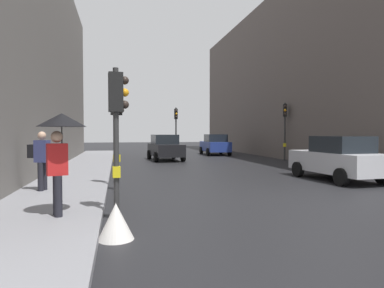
% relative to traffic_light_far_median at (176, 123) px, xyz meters
% --- Properties ---
extents(ground_plane, '(120.00, 120.00, 0.00)m').
position_rel_traffic_light_far_median_xyz_m(ground_plane, '(0.87, -19.69, -2.72)').
color(ground_plane, black).
extents(sidewalk_kerb, '(2.63, 40.00, 0.16)m').
position_rel_traffic_light_far_median_xyz_m(sidewalk_kerb, '(-6.34, -13.69, -2.64)').
color(sidewalk_kerb, gray).
rests_on(sidewalk_kerb, ground).
extents(building_facade_right, '(12.00, 32.22, 12.41)m').
position_rel_traffic_light_far_median_xyz_m(building_facade_right, '(12.77, -1.72, 3.48)').
color(building_facade_right, '#5B514C').
rests_on(building_facade_right, ground).
extents(traffic_light_far_median, '(0.25, 0.43, 3.95)m').
position_rel_traffic_light_far_median_xyz_m(traffic_light_far_median, '(0.00, 0.00, 0.00)').
color(traffic_light_far_median, '#2D2D2D').
rests_on(traffic_light_far_median, ground).
extents(traffic_light_mid_street, '(0.34, 0.45, 3.93)m').
position_rel_traffic_light_far_median_xyz_m(traffic_light_mid_street, '(6.46, -6.27, -0.01)').
color(traffic_light_mid_street, '#2D2D2D').
rests_on(traffic_light_mid_street, ground).
extents(traffic_light_near_left, '(0.44, 0.27, 3.28)m').
position_rel_traffic_light_far_median_xyz_m(traffic_light_near_left, '(-4.70, -20.19, -0.46)').
color(traffic_light_near_left, '#2D2D2D').
rests_on(traffic_light_near_left, ground).
extents(traffic_light_near_right, '(0.44, 0.37, 3.41)m').
position_rel_traffic_light_far_median_xyz_m(traffic_light_near_right, '(-4.70, -16.22, -0.37)').
color(traffic_light_near_right, '#2D2D2D').
rests_on(traffic_light_near_right, ground).
extents(car_blue_van, '(2.14, 4.26, 1.76)m').
position_rel_traffic_light_far_median_xyz_m(car_blue_van, '(3.44, 0.40, -1.84)').
color(car_blue_van, navy).
rests_on(car_blue_van, ground).
extents(car_silver_hatchback, '(2.22, 4.30, 1.76)m').
position_rel_traffic_light_far_median_xyz_m(car_silver_hatchback, '(3.88, -15.70, -1.84)').
color(car_silver_hatchback, '#BCBCC1').
rests_on(car_silver_hatchback, ground).
extents(car_dark_suv, '(2.26, 4.32, 1.76)m').
position_rel_traffic_light_far_median_xyz_m(car_dark_suv, '(-1.50, -4.34, -1.84)').
color(car_dark_suv, black).
rests_on(car_dark_suv, ground).
extents(pedestrian_with_umbrella, '(1.00, 1.00, 2.14)m').
position_rel_traffic_light_far_median_xyz_m(pedestrian_with_umbrella, '(-5.86, -20.19, -0.88)').
color(pedestrian_with_umbrella, black).
rests_on(pedestrian_with_umbrella, sidewalk_kerb).
extents(pedestrian_with_grey_backpack, '(0.66, 0.46, 1.77)m').
position_rel_traffic_light_far_median_xyz_m(pedestrian_with_grey_backpack, '(-6.95, -16.77, -1.56)').
color(pedestrian_with_grey_backpack, black).
rests_on(pedestrian_with_grey_backpack, sidewalk_kerb).
extents(warning_sign_triangle, '(0.64, 0.64, 0.65)m').
position_rel_traffic_light_far_median_xyz_m(warning_sign_triangle, '(-4.73, -21.57, -2.40)').
color(warning_sign_triangle, silver).
rests_on(warning_sign_triangle, ground).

